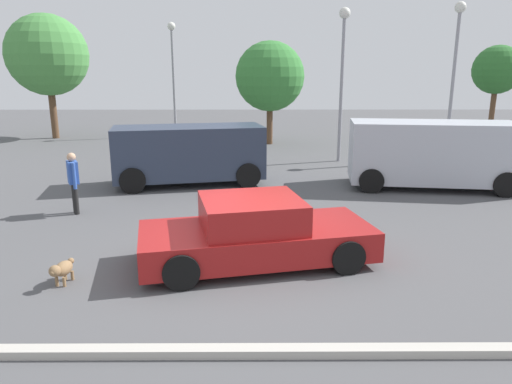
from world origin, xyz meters
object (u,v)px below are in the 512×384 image
Objects in this scene: light_post_mid at (343,58)px; dog at (62,269)px; light_post_near at (173,60)px; suv_dark at (189,153)px; pedestrian at (73,178)px; van_white at (432,152)px; light_post_far at (456,55)px; sedan_foreground at (255,233)px.

dog is at bearing -120.26° from light_post_mid.
dog is at bearing -86.40° from light_post_near.
light_post_near is at bearing 89.77° from suv_dark.
suv_dark is 0.83× the size of light_post_mid.
suv_dark is 7.70m from light_post_mid.
dog is at bearing -100.45° from pedestrian.
pedestrian is at bearing 23.15° from van_white.
suv_dark is 0.80× the size of light_post_far.
light_post_near is (0.08, 15.67, 3.36)m from pedestrian.
dog is 20.38m from light_post_near.
suv_dark is at bearing 25.17° from pedestrian.
light_post_near is at bearing 147.99° from light_post_far.
light_post_far is at bearing -109.08° from van_white.
light_post_far is at bearing 11.34° from suv_dark.
light_post_near is 1.01× the size of light_post_far.
sedan_foreground is 0.74× the size of light_post_near.
light_post_far is (8.12, 11.01, 3.71)m from sedan_foreground.
dog is 14.22m from light_post_mid.
van_white is at bearing 136.57° from dog.
pedestrian is 0.25× the size of light_post_far.
suv_dark is at bearing 179.32° from dog.
sedan_foreground is 0.88× the size of van_white.
pedestrian is 11.62m from light_post_mid.
dog is 7.78m from suv_dark.
light_post_far reaches higher than van_white.
light_post_far is (10.26, 4.33, 3.25)m from suv_dark.
light_post_far is (4.58, 0.16, 0.14)m from light_post_mid.
dog is (-3.35, -0.97, -0.31)m from sedan_foreground.
sedan_foreground is 11.95m from light_post_mid.
pedestrian is 16.03m from light_post_near.
sedan_foreground is 7.03m from suv_dark.
light_post_far reaches higher than suv_dark.
pedestrian is at bearing -148.93° from light_post_far.
light_post_mid is at bearing 59.71° from sedan_foreground.
light_post_mid is 0.96× the size of light_post_far.
sedan_foreground is at bearing -83.76° from suv_dark.
light_post_near is (-1.25, 19.94, 4.04)m from dog.
sedan_foreground is at bearing -126.41° from light_post_far.
light_post_mid is at bearing 14.66° from pedestrian.
light_post_near is 11.50m from light_post_mid.
light_post_mid is (-2.10, 4.72, 3.02)m from van_white.
dog is 0.13× the size of suv_dark.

